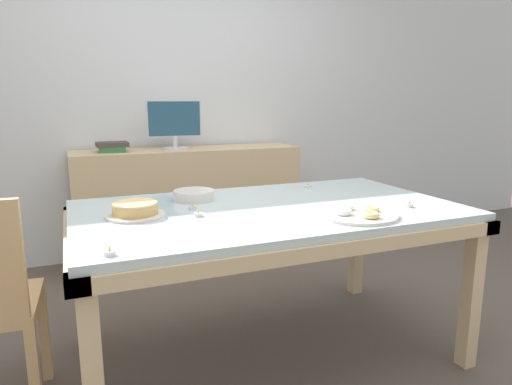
{
  "coord_description": "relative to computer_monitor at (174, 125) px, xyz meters",
  "views": [
    {
      "loc": [
        -0.87,
        -1.96,
        1.28
      ],
      "look_at": [
        -0.04,
        0.06,
        0.83
      ],
      "focal_mm": 32.0,
      "sensor_mm": 36.0,
      "label": 1
    }
  ],
  "objects": [
    {
      "name": "tealight_left_edge",
      "position": [
        0.5,
        -1.22,
        -0.31
      ],
      "size": [
        0.04,
        0.04,
        0.04
      ],
      "color": "silver",
      "rests_on": "dining_table"
    },
    {
      "name": "wall_back",
      "position": [
        0.1,
        0.3,
        0.21
      ],
      "size": [
        8.0,
        0.1,
        2.6
      ],
      "primitive_type": "cube",
      "color": "silver",
      "rests_on": "ground"
    },
    {
      "name": "tealight_near_cakes",
      "position": [
        -0.26,
        -1.62,
        -0.31
      ],
      "size": [
        0.04,
        0.04,
        0.04
      ],
      "color": "silver",
      "rests_on": "dining_table"
    },
    {
      "name": "plate_stack",
      "position": [
        -0.19,
        -1.28,
        -0.29
      ],
      "size": [
        0.21,
        0.21,
        0.05
      ],
      "color": "silver",
      "rests_on": "dining_table"
    },
    {
      "name": "book_stack",
      "position": [
        -0.47,
        0.0,
        -0.15
      ],
      "size": [
        0.23,
        0.19,
        0.07
      ],
      "color": "#2D6638",
      "rests_on": "sideboard"
    },
    {
      "name": "tealight_near_front",
      "position": [
        -0.26,
        -1.49,
        -0.31
      ],
      "size": [
        0.04,
        0.04,
        0.04
      ],
      "color": "silver",
      "rests_on": "dining_table"
    },
    {
      "name": "tealight_right_edge",
      "position": [
        0.72,
        -1.83,
        -0.31
      ],
      "size": [
        0.04,
        0.04,
        0.04
      ],
      "color": "silver",
      "rests_on": "dining_table"
    },
    {
      "name": "ground_plane",
      "position": [
        0.1,
        -1.56,
        -1.09
      ],
      "size": [
        12.0,
        12.0,
        0.0
      ],
      "primitive_type": "plane",
      "color": "#564C44"
    },
    {
      "name": "cake_chocolate_round",
      "position": [
        -0.52,
        -1.52,
        -0.29
      ],
      "size": [
        0.26,
        0.26,
        0.06
      ],
      "color": "silver",
      "rests_on": "dining_table"
    },
    {
      "name": "sideboard",
      "position": [
        0.1,
        0.0,
        -0.64
      ],
      "size": [
        1.76,
        0.44,
        0.9
      ],
      "color": "#D1B284",
      "rests_on": "ground"
    },
    {
      "name": "dining_table",
      "position": [
        0.1,
        -1.56,
        -0.4
      ],
      "size": [
        1.83,
        1.07,
        0.77
      ],
      "color": "silver",
      "rests_on": "ground"
    },
    {
      "name": "computer_monitor",
      "position": [
        0.0,
        0.0,
        0.0
      ],
      "size": [
        0.42,
        0.2,
        0.38
      ],
      "color": "silver",
      "rests_on": "sideboard"
    },
    {
      "name": "tealight_centre",
      "position": [
        -0.67,
        -2.01,
        -0.31
      ],
      "size": [
        0.04,
        0.04,
        0.04
      ],
      "color": "silver",
      "rests_on": "dining_table"
    },
    {
      "name": "pastry_platter",
      "position": [
        0.39,
        -1.88,
        -0.3
      ],
      "size": [
        0.36,
        0.36,
        0.04
      ],
      "color": "silver",
      "rests_on": "dining_table"
    }
  ]
}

